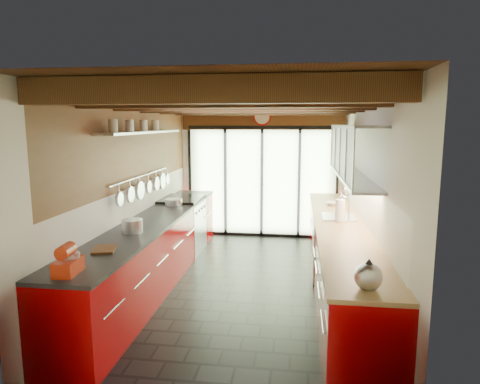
{
  "coord_description": "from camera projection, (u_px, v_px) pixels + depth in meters",
  "views": [
    {
      "loc": [
        0.7,
        -5.59,
        2.22
      ],
      "look_at": [
        -0.12,
        0.4,
        1.25
      ],
      "focal_mm": 32.0,
      "sensor_mm": 36.0,
      "label": 1
    }
  ],
  "objects": [
    {
      "name": "glass_door",
      "position": [
        262.0,
        153.0,
        8.29
      ],
      "size": [
        2.95,
        0.1,
        2.9
      ],
      "color": "#C6EAAD",
      "rests_on": "ground"
    },
    {
      "name": "right_counter",
      "position": [
        340.0,
        258.0,
        5.67
      ],
      "size": [
        0.68,
        5.0,
        0.92
      ],
      "color": "#A50406",
      "rests_on": "ground"
    },
    {
      "name": "bowl",
      "position": [
        333.0,
        204.0,
        6.87
      ],
      "size": [
        0.25,
        0.25,
        0.05
      ],
      "primitive_type": "imported",
      "rotation": [
        0.0,
        0.0,
        0.15
      ],
      "color": "silver",
      "rests_on": "right_counter"
    },
    {
      "name": "left_counter",
      "position": [
        155.0,
        250.0,
        6.01
      ],
      "size": [
        0.68,
        5.0,
        0.92
      ],
      "color": "#A50406",
      "rests_on": "ground"
    },
    {
      "name": "paper_towel",
      "position": [
        340.0,
        211.0,
        5.72
      ],
      "size": [
        0.16,
        0.16,
        0.35
      ],
      "color": "white",
      "rests_on": "right_counter"
    },
    {
      "name": "range_stove",
      "position": [
        182.0,
        225.0,
        7.43
      ],
      "size": [
        0.66,
        0.9,
        0.97
      ],
      "color": "silver",
      "rests_on": "ground"
    },
    {
      "name": "kettle",
      "position": [
        368.0,
        275.0,
        3.38
      ],
      "size": [
        0.27,
        0.3,
        0.26
      ],
      "color": "silver",
      "rests_on": "right_counter"
    },
    {
      "name": "pot_large",
      "position": [
        132.0,
        226.0,
        5.15
      ],
      "size": [
        0.3,
        0.3,
        0.16
      ],
      "primitive_type": "cylinder",
      "rotation": [
        0.0,
        0.0,
        0.24
      ],
      "color": "silver",
      "rests_on": "left_counter"
    },
    {
      "name": "cutting_board",
      "position": [
        104.0,
        249.0,
        4.42
      ],
      "size": [
        0.29,
        0.35,
        0.03
      ],
      "primitive_type": "cube",
      "rotation": [
        0.0,
        0.0,
        0.28
      ],
      "color": "brown",
      "rests_on": "left_counter"
    },
    {
      "name": "left_wall_fixtures",
      "position": [
        145.0,
        154.0,
        6.11
      ],
      "size": [
        0.28,
        2.6,
        0.96
      ],
      "color": "silver",
      "rests_on": "ground"
    },
    {
      "name": "sink_assembly",
      "position": [
        339.0,
        215.0,
        5.98
      ],
      "size": [
        0.45,
        0.52,
        0.43
      ],
      "color": "silver",
      "rests_on": "right_counter"
    },
    {
      "name": "stand_mixer",
      "position": [
        68.0,
        262.0,
        3.73
      ],
      "size": [
        0.2,
        0.32,
        0.28
      ],
      "color": "red",
      "rests_on": "left_counter"
    },
    {
      "name": "ground",
      "position": [
        245.0,
        286.0,
        5.91
      ],
      "size": [
        5.5,
        5.5,
        0.0
      ],
      "primitive_type": "plane",
      "color": "black",
      "rests_on": "ground"
    },
    {
      "name": "upper_cabinets_right",
      "position": [
        353.0,
        151.0,
        5.72
      ],
      "size": [
        0.34,
        3.0,
        3.0
      ],
      "color": "silver",
      "rests_on": "ground"
    },
    {
      "name": "ceiling_beams",
      "position": [
        248.0,
        106.0,
        5.89
      ],
      "size": [
        3.14,
        5.06,
        4.9
      ],
      "color": "#593316",
      "rests_on": "ground"
    },
    {
      "name": "soap_bottle",
      "position": [
        340.0,
        215.0,
        5.76
      ],
      "size": [
        0.1,
        0.1,
        0.16
      ],
      "primitive_type": "imported",
      "rotation": [
        0.0,
        0.0,
        -0.34
      ],
      "color": "silver",
      "rests_on": "right_counter"
    },
    {
      "name": "pot_small",
      "position": [
        174.0,
        202.0,
        6.86
      ],
      "size": [
        0.36,
        0.36,
        0.11
      ],
      "primitive_type": "cylinder",
      "rotation": [
        0.0,
        0.0,
        -0.38
      ],
      "color": "silver",
      "rests_on": "left_counter"
    },
    {
      "name": "room_shell",
      "position": [
        245.0,
        167.0,
        5.65
      ],
      "size": [
        5.5,
        5.5,
        5.5
      ],
      "color": "silver",
      "rests_on": "ground"
    }
  ]
}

